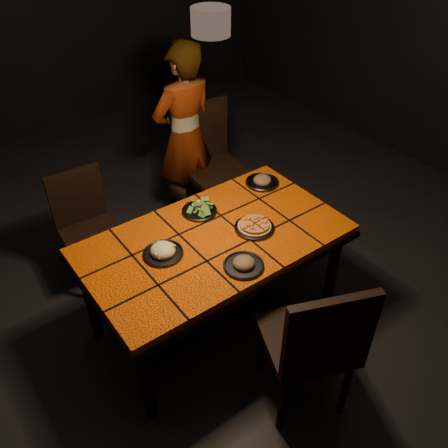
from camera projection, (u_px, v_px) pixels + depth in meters
room_shell at (212, 124)px, 2.42m from camera, size 6.04×7.04×3.08m
dining_table at (214, 247)px, 2.93m from camera, size 1.62×0.92×0.75m
chair_near at (315, 342)px, 2.46m from camera, size 0.60×0.60×1.03m
chair_far_left at (85, 221)px, 3.42m from camera, size 0.42×0.42×0.86m
chair_far_right at (210, 157)px, 3.95m from camera, size 0.49×0.49×1.03m
diner at (185, 137)px, 3.84m from camera, size 0.58×0.39×1.55m
pendant_lamp at (211, 17)px, 2.10m from camera, size 0.18×0.18×1.06m
plate_pizza at (254, 227)px, 2.93m from camera, size 0.25×0.25×0.04m
plate_pasta at (163, 252)px, 2.74m from camera, size 0.24×0.24×0.08m
plate_salad at (199, 209)px, 3.06m from camera, size 0.23×0.23×0.07m
plate_mushroom_a at (244, 264)px, 2.66m from camera, size 0.23×0.23×0.08m
plate_mushroom_b at (262, 181)px, 3.33m from camera, size 0.24×0.24×0.08m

